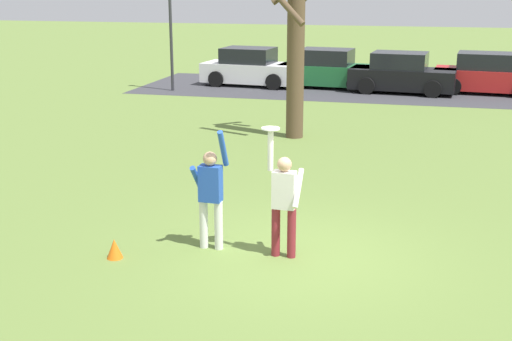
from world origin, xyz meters
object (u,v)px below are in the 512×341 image
(parked_car_white, at_px, (251,68))
(parked_car_black, at_px, (402,74))
(person_defender, at_px, (211,192))
(lamppost_by_lot, at_px, (171,26))
(bare_tree_tall, at_px, (295,50))
(field_cone_orange, at_px, (115,249))
(parked_car_red, at_px, (487,75))
(parked_car_green, at_px, (328,70))
(person_catcher, at_px, (284,198))
(frisbee_disc, at_px, (271,128))

(parked_car_white, xyz_separation_m, parked_car_black, (6.31, -0.45, 0.00))
(person_defender, height_order, lamppost_by_lot, lamppost_by_lot)
(bare_tree_tall, height_order, field_cone_orange, bare_tree_tall)
(parked_car_black, relative_size, parked_car_red, 1.00)
(person_defender, height_order, parked_car_black, person_defender)
(parked_car_white, distance_m, bare_tree_tall, 10.22)
(parked_car_green, relative_size, bare_tree_tall, 0.93)
(person_catcher, height_order, parked_car_white, person_catcher)
(parked_car_white, relative_size, bare_tree_tall, 0.93)
(parked_car_white, height_order, parked_car_black, same)
(person_defender, distance_m, parked_car_red, 19.00)
(parked_car_white, height_order, parked_car_green, same)
(frisbee_disc, bearing_deg, parked_car_black, 85.34)
(parked_car_green, bearing_deg, person_defender, -82.66)
(person_catcher, distance_m, parked_car_black, 17.57)
(parked_car_green, distance_m, parked_car_black, 3.09)
(parked_car_white, bearing_deg, parked_car_black, 1.42)
(parked_car_black, bearing_deg, parked_car_green, 173.16)
(parked_car_black, bearing_deg, person_catcher, -88.44)
(parked_car_green, xyz_separation_m, lamppost_by_lot, (-6.02, -2.38, 1.86))
(parked_car_black, xyz_separation_m, lamppost_by_lot, (-9.05, -1.72, 1.86))
(person_catcher, bearing_deg, parked_car_black, -91.21)
(parked_car_red, bearing_deg, parked_car_green, -174.68)
(parked_car_black, bearing_deg, parked_car_white, -178.58)
(parked_car_green, relative_size, parked_car_black, 1.00)
(lamppost_by_lot, height_order, field_cone_orange, lamppost_by_lot)
(parked_car_white, distance_m, field_cone_orange, 18.87)
(lamppost_by_lot, xyz_separation_m, field_cone_orange, (5.23, -16.53, -2.43))
(person_defender, distance_m, parked_car_white, 18.33)
(bare_tree_tall, distance_m, field_cone_orange, 9.66)
(frisbee_disc, bearing_deg, bare_tree_tall, 98.14)
(person_catcher, height_order, bare_tree_tall, bare_tree_tall)
(person_catcher, relative_size, parked_car_white, 0.49)
(person_defender, xyz_separation_m, parked_car_black, (2.43, 17.47, -0.25))
(field_cone_orange, bearing_deg, parked_car_green, 87.61)
(person_catcher, xyz_separation_m, person_defender, (-1.23, 0.06, -0.00))
(parked_car_black, xyz_separation_m, bare_tree_tall, (-2.65, -8.94, 1.72))
(parked_car_white, height_order, lamppost_by_lot, lamppost_by_lot)
(person_defender, relative_size, parked_car_white, 0.48)
(person_catcher, distance_m, bare_tree_tall, 8.84)
(parked_car_black, bearing_deg, person_defender, -92.45)
(bare_tree_tall, relative_size, field_cone_orange, 14.36)
(person_defender, bearing_deg, frisbee_disc, -0.00)
(parked_car_green, xyz_separation_m, parked_car_red, (6.31, -0.02, 0.00))
(bare_tree_tall, bearing_deg, lamppost_by_lot, 131.53)
(parked_car_black, xyz_separation_m, parked_car_red, (3.29, 0.64, 0.00))
(parked_car_white, distance_m, parked_car_black, 6.32)
(frisbee_disc, relative_size, parked_car_red, 0.07)
(person_catcher, xyz_separation_m, field_cone_orange, (-2.61, -0.72, -0.82))
(person_catcher, distance_m, lamppost_by_lot, 17.72)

